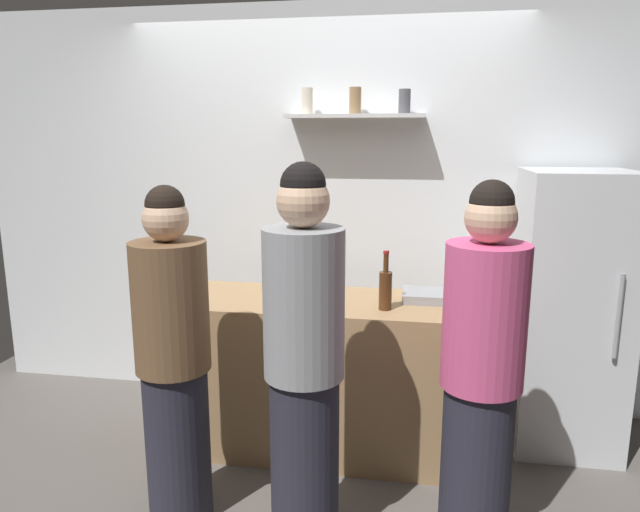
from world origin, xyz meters
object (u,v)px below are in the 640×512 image
(refrigerator, at_px, (569,311))
(wine_bottle_pale_glass, at_px, (479,288))
(baking_pan, at_px, (434,296))
(person_grey_hoodie, at_px, (304,366))
(person_brown_jacket, at_px, (174,362))
(person_pink_top, at_px, (481,378))
(wine_bottle_green_glass, at_px, (318,282))
(wine_bottle_amber_glass, at_px, (385,288))
(water_bottle_plastic, at_px, (173,272))
(utensil_holder, at_px, (185,292))

(refrigerator, xyz_separation_m, wine_bottle_pale_glass, (-0.55, -0.35, 0.21))
(baking_pan, relative_size, person_grey_hoodie, 0.20)
(refrigerator, xyz_separation_m, person_brown_jacket, (-1.95, -1.04, -0.02))
(person_pink_top, relative_size, person_brown_jacket, 1.03)
(wine_bottle_green_glass, height_order, person_grey_hoodie, person_grey_hoodie)
(refrigerator, bearing_deg, baking_pan, -164.46)
(refrigerator, height_order, person_grey_hoodie, person_grey_hoodie)
(baking_pan, relative_size, wine_bottle_amber_glass, 1.08)
(water_bottle_plastic, height_order, person_brown_jacket, person_brown_jacket)
(refrigerator, relative_size, person_brown_jacket, 1.01)
(wine_bottle_amber_glass, distance_m, person_pink_top, 0.78)
(person_brown_jacket, bearing_deg, wine_bottle_amber_glass, -9.72)
(wine_bottle_pale_glass, relative_size, wine_bottle_amber_glass, 0.98)
(person_pink_top, bearing_deg, person_grey_hoodie, -50.93)
(water_bottle_plastic, xyz_separation_m, person_brown_jacket, (0.32, -0.76, -0.23))
(refrigerator, bearing_deg, water_bottle_plastic, -172.93)
(water_bottle_plastic, xyz_separation_m, person_grey_hoodie, (0.95, -0.85, -0.16))
(utensil_holder, height_order, water_bottle_plastic, water_bottle_plastic)
(person_grey_hoodie, bearing_deg, wine_bottle_green_glass, 106.62)
(wine_bottle_pale_glass, height_order, wine_bottle_green_glass, wine_bottle_pale_glass)
(wine_bottle_amber_glass, xyz_separation_m, water_bottle_plastic, (-1.24, 0.15, 0.00))
(wine_bottle_pale_glass, distance_m, person_brown_jacket, 1.58)
(person_pink_top, distance_m, person_brown_jacket, 1.36)
(person_pink_top, bearing_deg, wine_bottle_green_glass, -99.50)
(baking_pan, bearing_deg, utensil_holder, -168.99)
(utensil_holder, relative_size, person_brown_jacket, 0.14)
(water_bottle_plastic, bearing_deg, person_grey_hoodie, -41.89)
(baking_pan, relative_size, wine_bottle_green_glass, 1.13)
(wine_bottle_pale_glass, height_order, person_brown_jacket, person_brown_jacket)
(wine_bottle_pale_glass, distance_m, wine_bottle_amber_glass, 0.49)
(person_pink_top, bearing_deg, baking_pan, -135.71)
(wine_bottle_green_glass, bearing_deg, wine_bottle_amber_glass, -15.57)
(wine_bottle_pale_glass, xyz_separation_m, wine_bottle_green_glass, (-0.86, 0.03, -0.01))
(baking_pan, bearing_deg, refrigerator, 15.54)
(refrigerator, distance_m, baking_pan, 0.81)
(wine_bottle_amber_glass, distance_m, person_brown_jacket, 1.13)
(person_grey_hoodie, relative_size, person_brown_jacket, 1.07)
(wine_bottle_pale_glass, distance_m, person_pink_top, 0.72)
(person_grey_hoodie, bearing_deg, utensil_holder, 151.55)
(wine_bottle_amber_glass, bearing_deg, person_pink_top, -54.29)
(baking_pan, xyz_separation_m, wine_bottle_green_glass, (-0.63, -0.11, 0.08))
(water_bottle_plastic, xyz_separation_m, person_pink_top, (1.68, -0.76, -0.20))
(refrigerator, height_order, person_pink_top, person_pink_top)
(wine_bottle_pale_glass, bearing_deg, refrigerator, 32.89)
(person_grey_hoodie, bearing_deg, baking_pan, 69.88)
(wine_bottle_pale_glass, xyz_separation_m, wine_bottle_amber_glass, (-0.48, -0.07, -0.00))
(refrigerator, xyz_separation_m, water_bottle_plastic, (-2.27, -0.28, 0.20))
(wine_bottle_green_glass, bearing_deg, person_brown_jacket, -127.18)
(utensil_holder, height_order, wine_bottle_green_glass, wine_bottle_green_glass)
(baking_pan, bearing_deg, water_bottle_plastic, -177.44)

